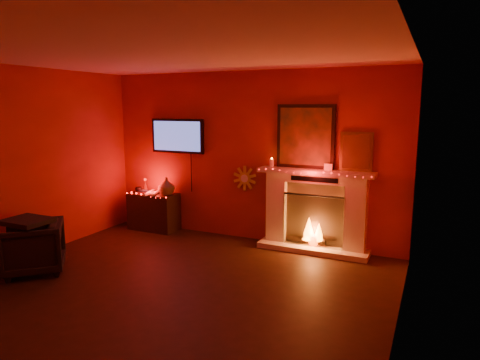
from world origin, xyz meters
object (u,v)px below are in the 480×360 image
Objects in this scene: tv at (178,136)px; console_table at (155,208)px; fireplace at (315,203)px; sunburst_clock at (245,178)px; armchair at (33,247)px.

console_table is (-0.38, -0.19, -1.27)m from tv.
tv is (-2.44, 0.06, 0.92)m from fireplace.
tv is 1.34m from console_table.
tv is 1.31× the size of console_table.
fireplace is 5.45× the size of sunburst_clock.
sunburst_clock reaches higher than console_table.
console_table is at bearing -153.26° from tv.
sunburst_clock is at bearing 175.63° from fireplace.
tv reaches higher than armchair.
sunburst_clock is at bearing 7.70° from console_table.
fireplace reaches higher than armchair.
fireplace is 3.95m from armchair.
tv is at bearing -178.76° from sunburst_clock.
tv is at bearing 122.13° from armchair.
sunburst_clock is 0.54× the size of armchair.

